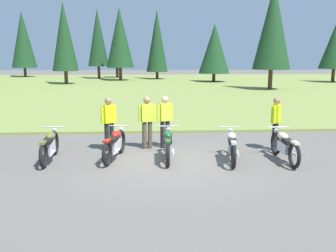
# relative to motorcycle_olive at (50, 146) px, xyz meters

# --- Properties ---
(ground_plane) EXTENTS (140.00, 140.00, 0.00)m
(ground_plane) POSITION_rel_motorcycle_olive_xyz_m (3.36, -0.28, -0.44)
(ground_plane) COLOR #605B54
(grass_moorland) EXTENTS (80.00, 44.00, 0.10)m
(grass_moorland) POSITION_rel_motorcycle_olive_xyz_m (3.36, 25.59, -0.39)
(grass_moorland) COLOR olive
(grass_moorland) RESTS_ON ground
(forest_treeline) EXTENTS (44.00, 24.54, 8.90)m
(forest_treeline) POSITION_rel_motorcycle_olive_xyz_m (-0.91, 32.43, 4.23)
(forest_treeline) COLOR #47331E
(forest_treeline) RESTS_ON ground
(motorcycle_olive) EXTENTS (0.62, 2.10, 0.88)m
(motorcycle_olive) POSITION_rel_motorcycle_olive_xyz_m (0.00, 0.00, 0.00)
(motorcycle_olive) COLOR black
(motorcycle_olive) RESTS_ON ground
(motorcycle_red) EXTENTS (0.69, 2.08, 0.88)m
(motorcycle_red) POSITION_rel_motorcycle_olive_xyz_m (1.81, 0.08, 0.00)
(motorcycle_red) COLOR black
(motorcycle_red) RESTS_ON ground
(motorcycle_british_green) EXTENTS (0.62, 2.10, 0.88)m
(motorcycle_british_green) POSITION_rel_motorcycle_olive_xyz_m (3.34, -0.07, 0.00)
(motorcycle_british_green) COLOR black
(motorcycle_british_green) RESTS_ON ground
(motorcycle_silver) EXTENTS (0.62, 2.09, 0.88)m
(motorcycle_silver) POSITION_rel_motorcycle_olive_xyz_m (5.11, -0.33, 0.00)
(motorcycle_silver) COLOR black
(motorcycle_silver) RESTS_ON ground
(motorcycle_cream) EXTENTS (0.62, 2.10, 0.88)m
(motorcycle_cream) POSITION_rel_motorcycle_olive_xyz_m (6.59, -0.42, 0.00)
(motorcycle_cream) COLOR black
(motorcycle_cream) RESTS_ON ground
(rider_near_row_end) EXTENTS (0.51, 0.34, 1.67)m
(rider_near_row_end) POSITION_rel_motorcycle_olive_xyz_m (3.32, 1.37, 0.51)
(rider_near_row_end) COLOR black
(rider_near_row_end) RESTS_ON ground
(rider_checking_bike) EXTENTS (0.54, 0.28, 1.67)m
(rider_checking_bike) POSITION_rel_motorcycle_olive_xyz_m (2.75, 1.26, 0.51)
(rider_checking_bike) COLOR #4C4233
(rider_checking_bike) RESTS_ON ground
(rider_with_back_turned) EXTENTS (0.46, 0.39, 1.67)m
(rider_with_back_turned) POSITION_rel_motorcycle_olive_xyz_m (1.57, 1.08, 0.51)
(rider_with_back_turned) COLOR black
(rider_with_back_turned) RESTS_ON ground
(rider_in_hivis_vest) EXTENTS (0.38, 0.47, 1.67)m
(rider_in_hivis_vest) POSITION_rel_motorcycle_olive_xyz_m (6.75, 0.83, 0.51)
(rider_in_hivis_vest) COLOR black
(rider_in_hivis_vest) RESTS_ON ground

